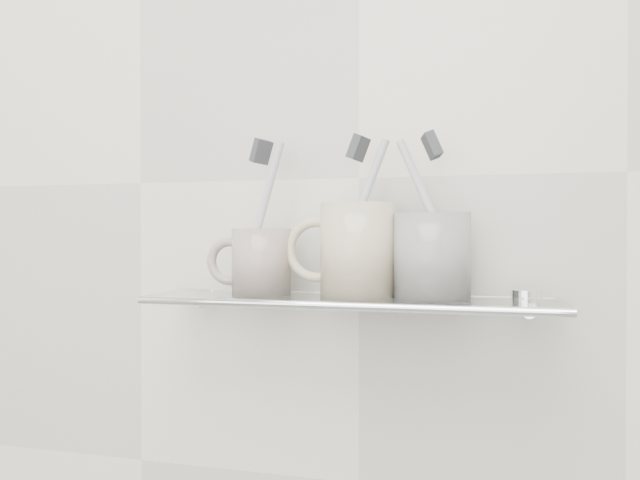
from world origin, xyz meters
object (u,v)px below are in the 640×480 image
(mug_left, at_px, (261,262))
(mug_center, at_px, (358,250))
(mug_right, at_px, (432,256))
(shelf_glass, at_px, (349,301))

(mug_left, xyz_separation_m, mug_center, (0.12, 0.00, 0.02))
(mug_left, distance_m, mug_center, 0.13)
(mug_left, bearing_deg, mug_center, -15.36)
(mug_center, relative_size, mug_right, 1.12)
(mug_left, relative_size, mug_center, 0.73)
(shelf_glass, height_order, mug_center, mug_center)
(shelf_glass, distance_m, mug_right, 0.11)
(mug_left, bearing_deg, shelf_glass, -17.87)
(mug_center, distance_m, mug_right, 0.09)
(shelf_glass, height_order, mug_right, mug_right)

